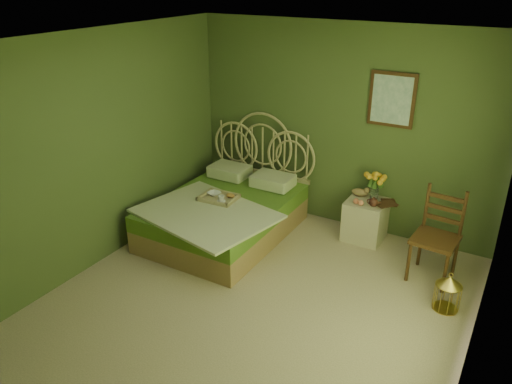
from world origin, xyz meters
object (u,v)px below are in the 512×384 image
Objects in this scene: nightstand at (367,213)px; birdcage at (448,293)px; chair at (438,229)px; bed at (226,211)px.

birdcage is at bearing -40.00° from nightstand.
nightstand is 0.92× the size of chair.
nightstand is 1.04m from chair.
chair is (2.53, 0.33, 0.27)m from bed.
chair reaches higher than birdcage.
bed is at bearing -154.48° from nightstand.
chair is at bearing 7.53° from bed.
bed reaches higher than nightstand.
chair is at bearing 114.93° from birdcage.
bed is 2.14× the size of chair.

